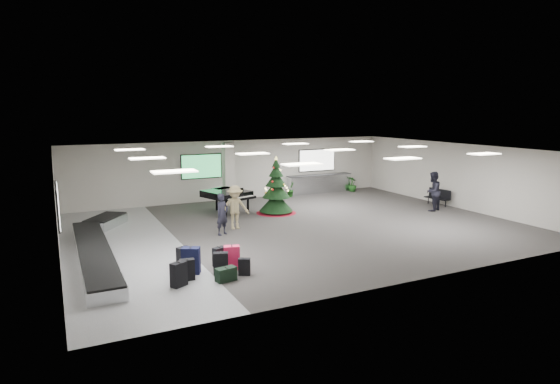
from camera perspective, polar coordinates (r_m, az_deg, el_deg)
name	(u,v)px	position (r m, az deg, el deg)	size (l,w,h in m)	color
ground	(298,227)	(19.58, 2.15, -4.26)	(18.00, 18.00, 0.00)	#3B3735
room_envelope	(282,170)	(19.56, 0.28, 2.69)	(18.02, 14.02, 3.21)	#BAB5AA
baggage_carousel	(97,246)	(17.30, -21.41, -6.14)	(2.28, 9.71, 0.43)	silver
service_counter	(319,184)	(27.56, 4.81, 1.03)	(4.05, 0.65, 1.08)	silver
suitcase_0	(179,274)	(13.34, -12.24, -9.79)	(0.51, 0.43, 0.71)	black
suitcase_1	(221,263)	(14.08, -7.23, -8.63)	(0.48, 0.36, 0.69)	black
pink_suitcase	(232,258)	(14.45, -5.89, -7.96)	(0.53, 0.39, 0.76)	#FC2056
suitcase_3	(219,257)	(14.83, -7.41, -7.81)	(0.45, 0.34, 0.62)	black
navy_suitcase	(191,261)	(14.24, -10.78, -8.22)	(0.60, 0.51, 0.83)	black
suitcase_5	(187,270)	(13.77, -11.24, -9.27)	(0.44, 0.27, 0.64)	black
green_duffel	(226,274)	(13.58, -6.60, -9.93)	(0.64, 0.41, 0.41)	black
suitcase_7	(244,267)	(13.97, -4.37, -9.07)	(0.40, 0.33, 0.53)	black
suitcase_8	(183,256)	(15.10, -11.71, -7.64)	(0.45, 0.35, 0.60)	black
christmas_tree	(276,194)	(21.99, -0.48, -0.20)	(1.90, 1.90, 2.71)	maroon
grand_piano	(227,195)	(22.12, -6.44, -0.31)	(2.27, 2.60, 1.25)	black
bench	(438,196)	(25.19, 18.75, -0.49)	(0.63, 1.37, 0.84)	black
traveler_a	(222,214)	(18.30, -7.05, -2.70)	(0.60, 0.39, 1.63)	black
traveler_b	(235,207)	(19.15, -5.50, -1.87)	(1.16, 0.66, 1.79)	#9D8C61
traveler_bench	(433,191)	(23.61, 18.12, 0.07)	(0.93, 0.72, 1.91)	black
potted_plant_left	(291,189)	(26.22, 1.31, 0.32)	(0.46, 0.37, 0.84)	#173B12
potted_plant_right	(352,184)	(28.25, 8.81, 0.95)	(0.50, 0.50, 0.88)	#173B12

